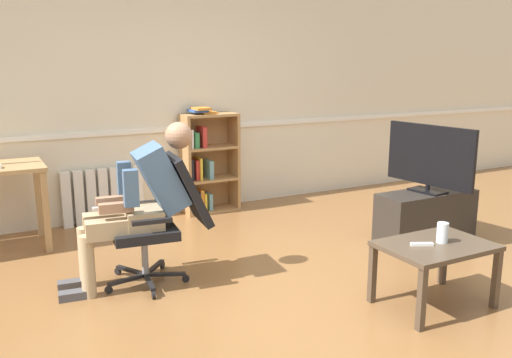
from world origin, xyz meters
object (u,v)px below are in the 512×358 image
at_px(tv_stand, 426,215).
at_px(spare_remote, 422,244).
at_px(radiator, 103,196).
at_px(tv_screen, 430,157).
at_px(person_seated, 139,200).
at_px(coffee_table, 435,252).
at_px(office_chair, 164,214).
at_px(bookshelf, 206,164).
at_px(drinking_glass, 442,233).

relative_size(tv_stand, spare_remote, 6.48).
bearing_deg(radiator, tv_screen, -36.99).
distance_m(tv_stand, spare_remote, 1.57).
distance_m(person_seated, coffee_table, 2.12).
relative_size(person_seated, tv_screen, 1.33).
bearing_deg(tv_screen, coffee_table, 128.51).
xyz_separation_m(person_seated, coffee_table, (1.66, -1.29, -0.27)).
relative_size(person_seated, tv_stand, 1.25).
height_order(radiator, tv_stand, radiator).
distance_m(tv_stand, tv_screen, 0.55).
relative_size(office_chair, tv_screen, 1.07).
height_order(person_seated, spare_remote, person_seated).
distance_m(radiator, tv_screen, 3.25).
height_order(bookshelf, spare_remote, bookshelf).
height_order(coffee_table, drinking_glass, drinking_glass).
bearing_deg(spare_remote, bookshelf, 33.23).
xyz_separation_m(bookshelf, office_chair, (-1.03, -1.64, -0.01)).
height_order(office_chair, tv_stand, office_chair).
height_order(bookshelf, tv_stand, bookshelf).
height_order(office_chair, person_seated, person_seated).
bearing_deg(bookshelf, coffee_table, -81.23).
relative_size(bookshelf, radiator, 1.41).
height_order(office_chair, spare_remote, office_chair).
height_order(coffee_table, spare_remote, spare_remote).
xyz_separation_m(radiator, tv_stand, (2.56, -1.93, -0.06)).
relative_size(radiator, drinking_glass, 5.92).
bearing_deg(bookshelf, drinking_glass, -80.25).
distance_m(tv_stand, coffee_table, 1.49).
xyz_separation_m(bookshelf, radiator, (-1.10, 0.10, -0.25)).
relative_size(coffee_table, drinking_glass, 5.33).
distance_m(bookshelf, coffee_table, 2.95).
distance_m(bookshelf, tv_stand, 2.36).
distance_m(bookshelf, office_chair, 1.94).
bearing_deg(tv_stand, spare_remote, -136.43).
xyz_separation_m(person_seated, tv_stand, (2.66, -0.21, -0.42)).
bearing_deg(drinking_glass, bookshelf, 99.75).
bearing_deg(drinking_glass, tv_screen, 48.52).
relative_size(bookshelf, office_chair, 1.19).
distance_m(bookshelf, tv_screen, 2.35).
height_order(radiator, office_chair, office_chair).
bearing_deg(spare_remote, tv_screen, -19.86).
distance_m(radiator, coffee_table, 3.39).
bearing_deg(tv_screen, bookshelf, 30.10).
bearing_deg(spare_remote, coffee_table, -71.42).
xyz_separation_m(person_seated, tv_screen, (2.67, -0.21, 0.13)).
xyz_separation_m(coffee_table, drinking_glass, (0.05, -0.00, 0.13)).
distance_m(office_chair, spare_remote, 1.86).
distance_m(radiator, tv_stand, 3.21).
bearing_deg(coffee_table, drinking_glass, -1.44).
distance_m(tv_screen, spare_remote, 1.58).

